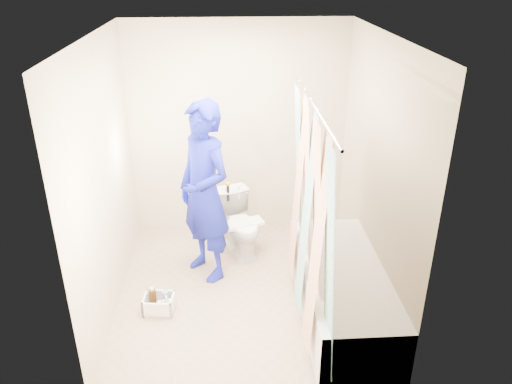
{
  "coord_description": "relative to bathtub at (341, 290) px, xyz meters",
  "views": [
    {
      "loc": [
        -0.14,
        -4.0,
        2.96
      ],
      "look_at": [
        0.13,
        0.28,
        0.92
      ],
      "focal_mm": 35.0,
      "sensor_mm": 36.0,
      "label": 1
    }
  ],
  "objects": [
    {
      "name": "tank_internals",
      "position": [
        -0.95,
        1.31,
        0.39
      ],
      "size": [
        0.16,
        0.08,
        0.22
      ],
      "color": "black",
      "rests_on": "toilet"
    },
    {
      "name": "wall_back",
      "position": [
        -0.85,
        1.73,
        0.93
      ],
      "size": [
        2.4,
        0.02,
        2.4
      ],
      "primitive_type": "cube",
      "color": "beige",
      "rests_on": "ground"
    },
    {
      "name": "floor",
      "position": [
        -0.85,
        0.43,
        -0.27
      ],
      "size": [
        2.6,
        2.6,
        0.0
      ],
      "primitive_type": "plane",
      "color": "gray",
      "rests_on": "ground"
    },
    {
      "name": "ceiling",
      "position": [
        -0.85,
        0.43,
        2.13
      ],
      "size": [
        2.4,
        2.6,
        0.02
      ],
      "primitive_type": "cube",
      "color": "white",
      "rests_on": "wall_back"
    },
    {
      "name": "plumber",
      "position": [
        -1.21,
        0.75,
        0.64
      ],
      "size": [
        0.75,
        0.79,
        1.81
      ],
      "primitive_type": "imported",
      "rotation": [
        0.0,
        0.0,
        -0.91
      ],
      "color": "#0E2495",
      "rests_on": "ground"
    },
    {
      "name": "bathtub",
      "position": [
        0.0,
        0.0,
        0.0
      ],
      "size": [
        0.7,
        1.75,
        0.5
      ],
      "color": "white",
      "rests_on": "ground"
    },
    {
      "name": "toilet",
      "position": [
        -0.86,
        1.15,
        0.07
      ],
      "size": [
        0.57,
        0.74,
        0.67
      ],
      "primitive_type": "imported",
      "rotation": [
        0.0,
        0.0,
        0.34
      ],
      "color": "white",
      "rests_on": "ground"
    },
    {
      "name": "tank_lid",
      "position": [
        -0.82,
        1.05,
        0.12
      ],
      "size": [
        0.44,
        0.3,
        0.03
      ],
      "primitive_type": "cube",
      "rotation": [
        0.0,
        0.0,
        0.34
      ],
      "color": "white",
      "rests_on": "toilet"
    },
    {
      "name": "wall_left",
      "position": [
        -2.05,
        0.43,
        0.93
      ],
      "size": [
        0.02,
        2.6,
        2.4
      ],
      "primitive_type": "cube",
      "color": "beige",
      "rests_on": "ground"
    },
    {
      "name": "wall_front",
      "position": [
        -0.85,
        -0.88,
        0.93
      ],
      "size": [
        2.4,
        0.02,
        2.4
      ],
      "primitive_type": "cube",
      "color": "beige",
      "rests_on": "ground"
    },
    {
      "name": "wall_right",
      "position": [
        0.35,
        0.43,
        0.93
      ],
      "size": [
        0.02,
        2.6,
        2.4
      ],
      "primitive_type": "cube",
      "color": "beige",
      "rests_on": "ground"
    },
    {
      "name": "shower_curtain",
      "position": [
        -0.33,
        0.0,
        0.75
      ],
      "size": [
        0.06,
        1.75,
        1.8
      ],
      "primitive_type": "cube",
      "color": "white",
      "rests_on": "curtain_rod"
    },
    {
      "name": "curtain_rod",
      "position": [
        -0.33,
        0.0,
        1.68
      ],
      "size": [
        0.02,
        1.9,
        0.02
      ],
      "primitive_type": "cylinder",
      "rotation": [
        1.57,
        0.0,
        0.0
      ],
      "color": "silver",
      "rests_on": "wall_back"
    },
    {
      "name": "cleaning_caddy",
      "position": [
        -1.63,
        0.14,
        -0.19
      ],
      "size": [
        0.29,
        0.24,
        0.21
      ],
      "rotation": [
        0.0,
        0.0,
        -0.11
      ],
      "color": "white",
      "rests_on": "ground"
    }
  ]
}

